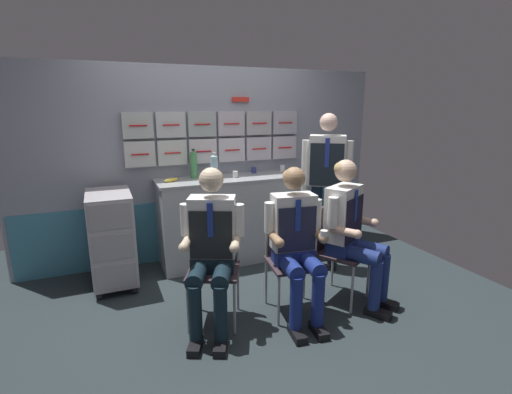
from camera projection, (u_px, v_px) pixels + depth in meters
name	position (u px, v px, depth m)	size (l,w,h in m)	color
ground	(256.00, 308.00, 3.34)	(4.80, 4.80, 0.04)	#283235
galley_bulkhead	(210.00, 165.00, 4.32)	(4.20, 0.14, 2.15)	#9399A7
galley_counter	(236.00, 218.00, 4.28)	(1.74, 0.53, 0.96)	#ACB1B5
service_trolley	(112.00, 237.00, 3.63)	(0.40, 0.65, 0.93)	black
folding_chair_left	(215.00, 256.00, 3.07)	(0.53, 0.53, 0.86)	#A8AAAF
crew_member_left	(211.00, 243.00, 2.88)	(0.56, 0.68, 1.28)	black
folding_chair_right	(289.00, 250.00, 3.21)	(0.45, 0.45, 0.86)	#A8AAAF
crew_member_right	(297.00, 238.00, 3.02)	(0.49, 0.63, 1.26)	black
folding_chair_by_counter	(334.00, 242.00, 3.40)	(0.55, 0.55, 0.86)	#A8AAAF
crew_member_by_counter	(352.00, 226.00, 3.26)	(0.60, 0.69, 1.28)	black
crew_member_standing	(326.00, 178.00, 3.96)	(0.45, 0.40, 1.66)	black
water_bottle_clear	(214.00, 167.00, 3.98)	(0.07, 0.07, 0.29)	#ABDDE3
sparkling_bottle_green	(194.00, 164.00, 4.08)	(0.08, 0.08, 0.32)	#4B9A57
paper_cup_blue	(235.00, 174.00, 4.12)	(0.06, 0.06, 0.07)	silver
coffee_cup_spare	(254.00, 170.00, 4.41)	(0.06, 0.06, 0.07)	navy
paper_cup_tan	(282.00, 168.00, 4.53)	(0.06, 0.06, 0.07)	white
snack_banana	(171.00, 180.00, 3.90)	(0.17, 0.10, 0.04)	yellow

